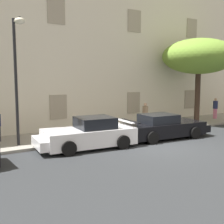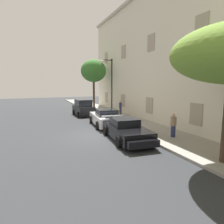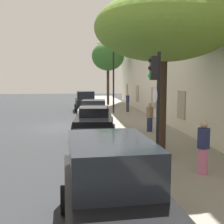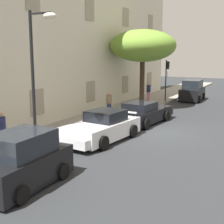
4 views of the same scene
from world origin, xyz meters
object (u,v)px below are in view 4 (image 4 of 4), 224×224
Objects in this scene: pedestrian_admiring at (148,92)px; pedestrian_bystander at (3,129)px; hatchback_distant at (192,91)px; pedestrian_strolling at (109,103)px; sportscar_red_lead at (100,129)px; traffic_light at (167,73)px; tree_near_kerb at (143,46)px; street_lamp at (39,56)px; hatchback_parked at (22,162)px; sportscar_yellow_flank at (144,113)px.

pedestrian_admiring is 16.34m from pedestrian_bystander.
hatchback_distant is 2.48× the size of pedestrian_strolling.
sportscar_red_lead is 13.29m from traffic_light.
pedestrian_strolling is at bearing 171.45° from tree_near_kerb.
pedestrian_bystander is at bearing 111.33° from street_lamp.
traffic_light is at bearing -13.17° from pedestrian_strolling.
hatchback_distant is at bearing -24.97° from tree_near_kerb.
pedestrian_admiring reaches higher than pedestrian_strolling.
hatchback_parked is 5.05m from street_lamp.
pedestrian_admiring is (-0.23, 1.56, -1.64)m from traffic_light.
pedestrian_admiring is at bearing -1.91° from pedestrian_bystander.
pedestrian_bystander is at bearing 169.13° from hatchback_distant.
traffic_light is at bearing 4.35° from hatchback_parked.
tree_near_kerb is 14.18m from pedestrian_bystander.
hatchback_parked is 19.24m from traffic_light.
sportscar_yellow_flank is 1.44× the size of traffic_light.
traffic_light is at bearing 8.85° from sportscar_yellow_flank.
sportscar_red_lead is 0.82× the size of tree_near_kerb.
tree_near_kerb reaches higher than pedestrian_admiring.
hatchback_parked is at bearing -175.65° from traffic_light.
traffic_light is (8.19, 1.27, 2.00)m from sportscar_yellow_flank.
tree_near_kerb reaches higher than traffic_light.
traffic_light is at bearing 4.28° from sportscar_red_lead.
hatchback_distant is (21.83, -0.15, 0.04)m from hatchback_parked.
tree_near_kerb reaches higher than street_lamp.
street_lamp is 3.69× the size of pedestrian_admiring.
hatchback_parked reaches higher than pedestrian_strolling.
tree_near_kerb is at bearing -8.55° from pedestrian_strolling.
pedestrian_admiring is (12.87, 2.54, 0.33)m from sportscar_red_lead.
street_lamp is (-7.70, 1.66, 3.65)m from sportscar_yellow_flank.
tree_near_kerb is at bearing -169.39° from pedestrian_admiring.
hatchback_parked is 16.83m from tree_near_kerb.
tree_near_kerb reaches higher than sportscar_yellow_flank.
street_lamp reaches higher than traffic_light.
pedestrian_bystander is at bearing 172.74° from traffic_light.
hatchback_distant is 10.53m from pedestrian_strolling.
sportscar_red_lead reaches higher than sportscar_yellow_flank.
street_lamp is 9.32m from pedestrian_strolling.
street_lamp reaches higher than pedestrian_strolling.
hatchback_distant is 2.41× the size of pedestrian_admiring.
pedestrian_admiring is 7.04m from pedestrian_strolling.
pedestrian_admiring is at bearing 11.18° from sportscar_red_lead.
tree_near_kerb is 5.88m from pedestrian_strolling.
traffic_light is 0.60× the size of street_lamp.
street_lamp is at bearing 153.81° from sportscar_red_lead.
pedestrian_bystander is (-16.56, 2.11, -1.60)m from traffic_light.
sportscar_red_lead is 6.43m from pedestrian_strolling.
sportscar_red_lead is at bearing -155.31° from pedestrian_strolling.
traffic_light reaches higher than hatchback_distant.
hatchback_distant is 0.65× the size of tree_near_kerb.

